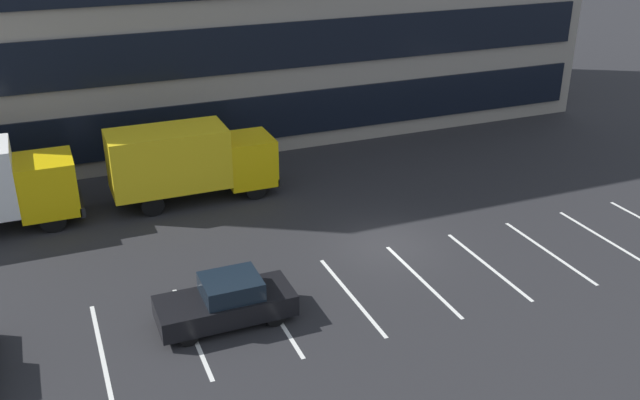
# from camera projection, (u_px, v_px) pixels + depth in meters

# --- Properties ---
(ground_plane) EXTENTS (120.00, 120.00, 0.00)m
(ground_plane) POSITION_uv_depth(u_px,v_px,m) (385.00, 245.00, 28.07)
(ground_plane) COLOR #262628
(lot_markings) EXTENTS (22.54, 5.40, 0.01)m
(lot_markings) POSITION_uv_depth(u_px,v_px,m) (422.00, 280.00, 25.62)
(lot_markings) COLOR silver
(lot_markings) RESTS_ON ground_plane
(box_truck_yellow_all) EXTENTS (7.34, 2.43, 3.40)m
(box_truck_yellow_all) POSITION_uv_depth(u_px,v_px,m) (190.00, 160.00, 31.27)
(box_truck_yellow_all) COLOR yellow
(box_truck_yellow_all) RESTS_ON ground_plane
(sedan_black) EXTENTS (4.41, 1.85, 1.58)m
(sedan_black) POSITION_uv_depth(u_px,v_px,m) (227.00, 302.00, 22.94)
(sedan_black) COLOR black
(sedan_black) RESTS_ON ground_plane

